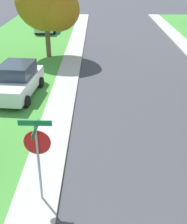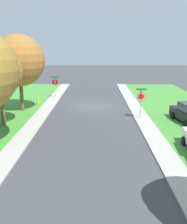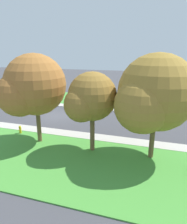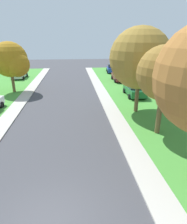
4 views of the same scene
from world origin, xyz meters
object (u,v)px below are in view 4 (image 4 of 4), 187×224
at_px(tree_sidewalk_far, 144,61).
at_px(car_silver_driveway_right, 19,73).
at_px(car_maroon_kerbside_mid, 119,76).
at_px(car_green_across_road, 135,89).
at_px(tree_across_right, 168,76).
at_px(car_blue_far_down_street, 112,68).
at_px(house_right_setback, 171,67).
at_px(tree_sidewalk_mid, 12,61).

bearing_deg(tree_sidewalk_far, car_silver_driveway_right, 130.27).
relative_size(car_maroon_kerbside_mid, car_green_across_road, 0.99).
bearing_deg(tree_across_right, tree_sidewalk_far, 91.39).
relative_size(car_green_across_road, tree_sidewalk_far, 0.57).
distance_m(car_green_across_road, car_blue_far_down_street, 16.76).
bearing_deg(house_right_setback, car_green_across_road, -138.65).
xyz_separation_m(tree_sidewalk_far, tree_sidewalk_mid, (-13.47, 8.61, -0.81)).
relative_size(car_green_across_road, tree_across_right, 0.69).
height_order(car_green_across_road, car_blue_far_down_street, same).
distance_m(car_blue_far_down_street, house_right_setback, 12.42).
bearing_deg(tree_sidewalk_mid, tree_sidewalk_far, -32.58).
xyz_separation_m(tree_sidewalk_mid, house_right_setback, (22.10, 3.35, -1.59)).
relative_size(car_blue_far_down_street, tree_sidewalk_mid, 0.72).
bearing_deg(car_green_across_road, tree_sidewalk_mid, 167.44).
bearing_deg(car_blue_far_down_street, car_maroon_kerbside_mid, -92.68).
bearing_deg(tree_across_right, car_green_across_road, 84.09).
relative_size(car_maroon_kerbside_mid, tree_sidewalk_far, 0.57).
height_order(car_blue_far_down_street, tree_sidewalk_far, tree_sidewalk_far).
height_order(car_maroon_kerbside_mid, car_blue_far_down_street, same).
height_order(car_maroon_kerbside_mid, tree_across_right, tree_across_right).
xyz_separation_m(car_maroon_kerbside_mid, house_right_setback, (7.38, -2.00, 1.50)).
height_order(car_silver_driveway_right, tree_sidewalk_far, tree_sidewalk_far).
xyz_separation_m(car_blue_far_down_street, tree_sidewalk_far, (-1.63, -22.11, 3.90)).
bearing_deg(tree_sidewalk_far, tree_across_right, -88.61).
bearing_deg(car_maroon_kerbside_mid, tree_across_right, -93.54).
height_order(car_green_across_road, house_right_setback, house_right_setback).
relative_size(car_green_across_road, tree_sidewalk_mid, 0.70).
bearing_deg(car_green_across_road, tree_sidewalk_far, -101.82).
bearing_deg(tree_sidewalk_mid, house_right_setback, 8.63).
bearing_deg(house_right_setback, car_blue_far_down_street, 124.57).
distance_m(tree_across_right, house_right_setback, 18.58).
bearing_deg(car_silver_driveway_right, car_green_across_road, -37.63).
distance_m(car_silver_driveway_right, tree_sidewalk_far, 23.84).
relative_size(car_green_across_road, car_blue_far_down_street, 0.97).
bearing_deg(car_green_across_road, car_silver_driveway_right, 142.37).
bearing_deg(car_blue_far_down_street, tree_across_right, -93.28).
distance_m(car_silver_driveway_right, house_right_setback, 24.61).
distance_m(car_blue_far_down_street, tree_across_right, 26.82).
distance_m(car_silver_driveway_right, car_blue_far_down_street, 17.34).
height_order(car_blue_far_down_street, tree_sidewalk_mid, tree_sidewalk_mid).
distance_m(car_maroon_kerbside_mid, car_blue_far_down_street, 8.16).
bearing_deg(tree_across_right, tree_sidewalk_mid, 136.14).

